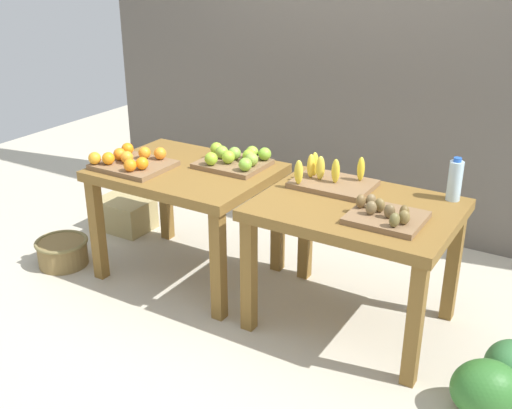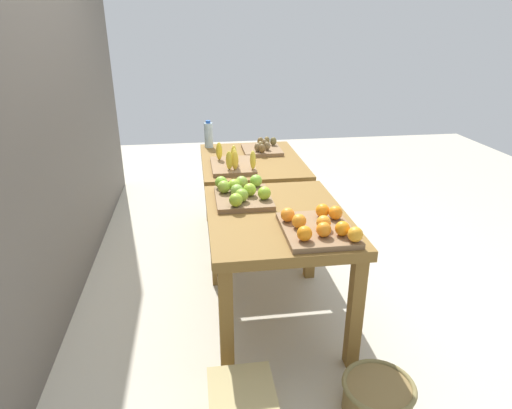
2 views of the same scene
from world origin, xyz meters
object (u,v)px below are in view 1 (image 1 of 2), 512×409
water_bottle (455,180)px  watermelon_pile (512,385)px  display_table_right (356,223)px  cardboard_produce_box (125,214)px  banana_crate (330,179)px  wicker_basket (63,251)px  display_table_left (187,184)px  kiwi_bin (386,215)px  apple_bin (235,159)px  orange_bin (131,161)px

water_bottle → watermelon_pile: size_ratio=0.37×
display_table_right → cardboard_produce_box: display_table_right is taller
banana_crate → wicker_basket: size_ratio=1.26×
display_table_left → cardboard_produce_box: bearing=160.2°
kiwi_bin → apple_bin: bearing=164.5°
cardboard_produce_box → watermelon_pile: bearing=-11.2°
water_bottle → watermelon_pile: bearing=-49.8°
apple_bin → display_table_right: bearing=-11.4°
banana_crate → cardboard_produce_box: 1.84m
display_table_right → kiwi_bin: kiwi_bin is taller
apple_bin → display_table_left: bearing=-144.2°
apple_bin → cardboard_produce_box: 1.27m
display_table_right → water_bottle: 0.57m
banana_crate → kiwi_bin: 0.53m
kiwi_bin → wicker_basket: bearing=-173.9°
orange_bin → banana_crate: bearing=16.1°
kiwi_bin → water_bottle: size_ratio=1.52×
apple_bin → banana_crate: (0.64, -0.01, -0.01)m
kiwi_bin → orange_bin: bearing=-178.4°
orange_bin → cardboard_produce_box: size_ratio=1.14×
watermelon_pile → cardboard_produce_box: (-2.87, 0.57, -0.01)m
wicker_basket → cardboard_produce_box: cardboard_produce_box is taller
banana_crate → wicker_basket: banana_crate is taller
kiwi_bin → wicker_basket: 2.23m
orange_bin → wicker_basket: bearing=-160.4°
water_bottle → wicker_basket: (-2.33, -0.68, -0.74)m
display_table_left → banana_crate: size_ratio=2.36×
apple_bin → cardboard_produce_box: apple_bin is taller
watermelon_pile → display_table_left: bearing=172.4°
watermelon_pile → display_table_right: bearing=163.6°
display_table_left → kiwi_bin: bearing=-5.3°
display_table_left → banana_crate: banana_crate is taller
wicker_basket → kiwi_bin: bearing=6.1°
water_bottle → wicker_basket: water_bottle is taller
display_table_left → apple_bin: (0.25, 0.18, 0.15)m
display_table_right → cardboard_produce_box: (-1.95, 0.30, -0.51)m
display_table_right → orange_bin: bearing=-173.2°
apple_bin → wicker_basket: bearing=-153.2°
orange_bin → watermelon_pile: 2.41m
display_table_left → water_bottle: bearing=12.0°
wicker_basket → apple_bin: bearing=26.8°
wicker_basket → water_bottle: bearing=16.2°
watermelon_pile → banana_crate: bearing=159.0°
display_table_right → watermelon_pile: 1.08m
display_table_right → water_bottle: size_ratio=4.38×
apple_bin → kiwi_bin: 1.12m
kiwi_bin → watermelon_pile: kiwi_bin is taller
banana_crate → kiwi_bin: bearing=-34.0°
orange_bin → cardboard_produce_box: bearing=139.4°
display_table_right → orange_bin: size_ratio=2.28×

